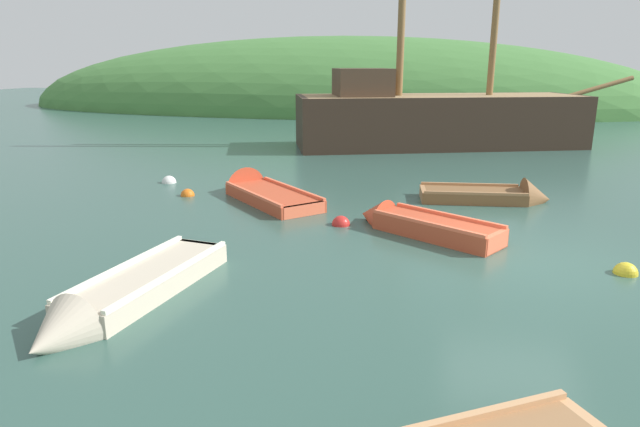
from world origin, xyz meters
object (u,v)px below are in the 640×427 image
object	(u,v)px
rowboat_near_dock	(125,298)
rowboat_outer_left	(260,194)
sailing_ship	(435,126)
buoy_orange	(188,196)
buoy_red	(341,225)
buoy_yellow	(625,274)
rowboat_center	(495,198)
buoy_white	(169,183)
rowboat_portside	(418,227)

from	to	relation	value
rowboat_near_dock	rowboat_outer_left	bearing A→B (deg)	-170.27
sailing_ship	buoy_orange	size ratio (longest dim) A/B	38.20
rowboat_outer_left	buoy_red	size ratio (longest dim) A/B	8.82
buoy_orange	buoy_red	bearing A→B (deg)	-22.01
rowboat_near_dock	buoy_yellow	bearing A→B (deg)	119.16
rowboat_center	buoy_white	xyz separation A→B (m)	(-9.43, 0.27, -0.09)
rowboat_portside	buoy_yellow	size ratio (longest dim) A/B	8.29
rowboat_outer_left	buoy_yellow	size ratio (longest dim) A/B	9.09
rowboat_center	rowboat_near_dock	bearing A→B (deg)	-133.57
sailing_ship	rowboat_portside	world-z (taller)	sailing_ship
buoy_yellow	buoy_orange	world-z (taller)	buoy_yellow
rowboat_outer_left	rowboat_near_dock	distance (m)	6.93
rowboat_outer_left	buoy_yellow	bearing A→B (deg)	-162.01
sailing_ship	rowboat_center	world-z (taller)	sailing_ship
rowboat_portside	buoy_yellow	world-z (taller)	rowboat_portside
buoy_yellow	buoy_orange	xyz separation A→B (m)	(-9.89, 3.70, 0.00)
rowboat_center	buoy_yellow	bearing A→B (deg)	-76.36
buoy_white	buoy_orange	distance (m)	1.91
buoy_white	buoy_red	world-z (taller)	buoy_white
rowboat_outer_left	rowboat_center	size ratio (longest dim) A/B	1.07
sailing_ship	buoy_yellow	distance (m)	14.84
rowboat_portside	buoy_red	world-z (taller)	rowboat_portside
rowboat_center	rowboat_near_dock	size ratio (longest dim) A/B	0.85
rowboat_outer_left	rowboat_near_dock	world-z (taller)	rowboat_outer_left
buoy_orange	buoy_yellow	bearing A→B (deg)	-20.53
buoy_red	rowboat_portside	bearing A→B (deg)	-6.84
rowboat_near_dock	buoy_orange	xyz separation A→B (m)	(-2.15, 6.65, -0.11)
sailing_ship	buoy_white	bearing A→B (deg)	-148.74
buoy_white	buoy_red	distance (m)	6.71
buoy_yellow	rowboat_center	bearing A→B (deg)	109.65
rowboat_center	buoy_white	distance (m)	9.44
rowboat_outer_left	buoy_white	distance (m)	3.46
rowboat_portside	rowboat_center	world-z (taller)	rowboat_center
buoy_yellow	buoy_orange	bearing A→B (deg)	159.47
rowboat_portside	buoy_red	bearing A→B (deg)	25.08
rowboat_outer_left	rowboat_center	bearing A→B (deg)	-127.22
rowboat_near_dock	sailing_ship	bearing A→B (deg)	174.37
rowboat_outer_left	buoy_white	xyz separation A→B (m)	(-3.26, 1.15, -0.09)
rowboat_portside	rowboat_outer_left	bearing A→B (deg)	3.57
buoy_yellow	sailing_ship	bearing A→B (deg)	103.41
buoy_yellow	rowboat_portside	bearing A→B (deg)	155.37
rowboat_outer_left	rowboat_near_dock	xyz separation A→B (m)	(0.17, -6.93, 0.02)
rowboat_portside	rowboat_center	size ratio (longest dim) A/B	0.98
sailing_ship	rowboat_portside	xyz separation A→B (m)	(-0.15, -12.76, -0.77)
rowboat_outer_left	buoy_white	bearing A→B (deg)	25.25
rowboat_near_dock	buoy_red	bearing A→B (deg)	161.45
sailing_ship	rowboat_center	distance (m)	9.73
sailing_ship	buoy_red	size ratio (longest dim) A/B	35.16
buoy_yellow	buoy_white	size ratio (longest dim) A/B	0.93
sailing_ship	rowboat_outer_left	world-z (taller)	sailing_ship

